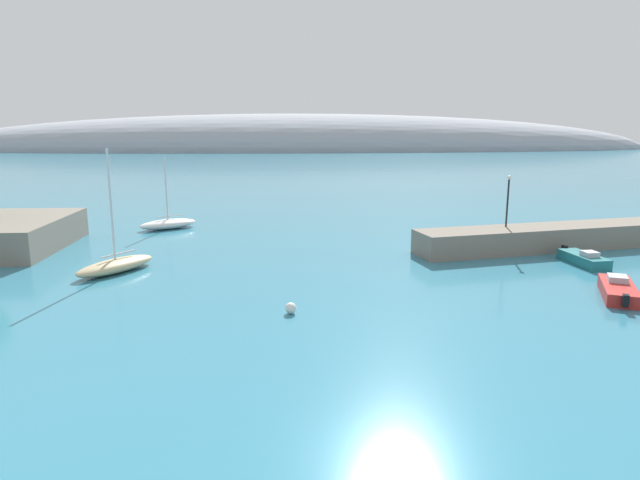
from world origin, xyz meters
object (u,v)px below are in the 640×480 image
Objects in this scene: motorboat_red_outer at (618,290)px; sailboat_white_mid_mooring at (168,224)px; mooring_buoy_white at (291,308)px; sailboat_sand_near_shore at (116,265)px; harbor_lamp_post at (508,196)px; motorboat_teal_foreground at (583,259)px.

sailboat_white_mid_mooring is at bearing 76.73° from motorboat_red_outer.
motorboat_red_outer is (34.68, -26.44, -0.12)m from sailboat_white_mid_mooring.
motorboat_red_outer is 8.52× the size of mooring_buoy_white.
sailboat_sand_near_shore reaches higher than motorboat_red_outer.
sailboat_white_mid_mooring is at bearing 114.61° from mooring_buoy_white.
motorboat_red_outer is at bearing 5.31° from mooring_buoy_white.
harbor_lamp_post is at bearing 39.63° from mooring_buoy_white.
motorboat_teal_foreground is (37.19, 0.11, -0.13)m from sailboat_sand_near_shore.
sailboat_white_mid_mooring reaches higher than mooring_buoy_white.
sailboat_sand_near_shore is 16.89m from mooring_buoy_white.
sailboat_sand_near_shore is 1.23× the size of sailboat_white_mid_mooring.
motorboat_red_outer reaches higher than mooring_buoy_white.
motorboat_teal_foreground is at bearing 9.37° from motorboat_red_outer.
motorboat_teal_foreground is at bearing -53.37° from harbor_lamp_post.
sailboat_white_mid_mooring is 1.67× the size of harbor_lamp_post.
sailboat_sand_near_shore is at bearing -169.90° from harbor_lamp_post.
motorboat_teal_foreground is at bearing 121.54° from sailboat_white_mid_mooring.
sailboat_sand_near_shore reaches higher than sailboat_white_mid_mooring.
mooring_buoy_white is (13.04, -28.46, -0.24)m from sailboat_white_mid_mooring.
harbor_lamp_post reaches higher than mooring_buoy_white.
harbor_lamp_post is at bearing 32.32° from motorboat_red_outer.
sailboat_sand_near_shore is at bearing -96.27° from motorboat_teal_foreground.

